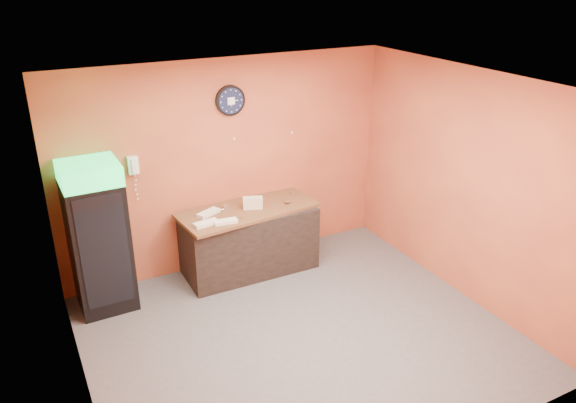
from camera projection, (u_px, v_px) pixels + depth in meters
floor at (299, 336)px, 6.31m from camera, size 4.50×4.50×0.00m
back_wall at (228, 165)px, 7.38m from camera, size 4.50×0.02×2.80m
left_wall at (70, 275)px, 4.80m from camera, size 0.02×4.00×2.80m
right_wall at (466, 186)px, 6.70m from camera, size 0.02×4.00×2.80m
ceiling at (302, 87)px, 5.20m from camera, size 4.50×4.00×0.02m
beverage_cooler at (99, 240)px, 6.51m from camera, size 0.65×0.66×1.83m
prep_counter at (249, 241)px, 7.50m from camera, size 1.73×0.77×0.87m
wall_clock at (230, 101)px, 7.04m from camera, size 0.39×0.06×0.39m
wall_phone at (133, 165)px, 6.73m from camera, size 0.12×0.11×0.23m
butcher_paper at (248, 210)px, 7.32m from camera, size 1.88×0.96×0.04m
sub_roll_stack at (253, 203)px, 7.28m from camera, size 0.27×0.17×0.16m
wrapped_sandwich_left at (206, 223)px, 6.85m from camera, size 0.32×0.17×0.04m
wrapped_sandwich_mid at (226, 222)px, 6.90m from camera, size 0.30×0.15×0.04m
wrapped_sandwich_right at (208, 213)px, 7.13m from camera, size 0.33×0.24×0.04m
kitchen_tool at (226, 207)px, 7.27m from camera, size 0.06×0.06×0.06m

